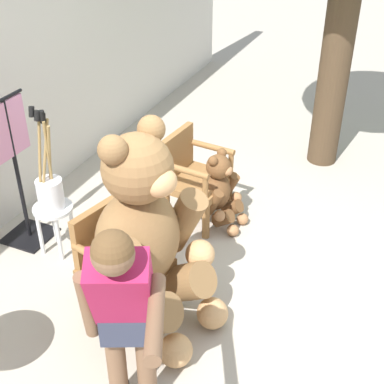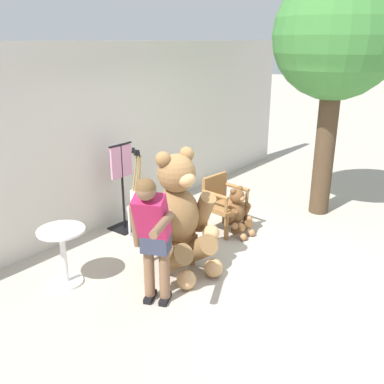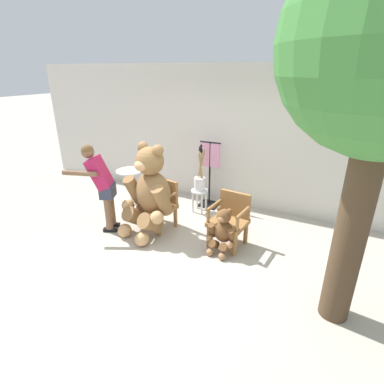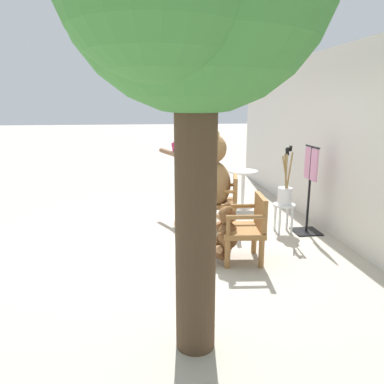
% 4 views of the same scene
% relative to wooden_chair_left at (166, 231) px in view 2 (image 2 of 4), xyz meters
% --- Properties ---
extents(ground_plane, '(60.00, 60.00, 0.00)m').
position_rel_wooden_chair_left_xyz_m(ground_plane, '(0.65, -0.75, -0.46)').
color(ground_plane, '#B2A899').
extents(back_wall, '(10.00, 0.16, 2.80)m').
position_rel_wooden_chair_left_xyz_m(back_wall, '(0.65, 1.65, 0.94)').
color(back_wall, beige).
rests_on(back_wall, ground).
extents(wooden_chair_left, '(0.66, 0.63, 0.86)m').
position_rel_wooden_chair_left_xyz_m(wooden_chair_left, '(0.00, 0.00, 0.00)').
color(wooden_chair_left, olive).
rests_on(wooden_chair_left, ground).
extents(wooden_chair_right, '(0.61, 0.57, 0.86)m').
position_rel_wooden_chair_left_xyz_m(wooden_chair_right, '(1.33, 0.00, 0.00)').
color(wooden_chair_right, olive).
rests_on(wooden_chair_right, ground).
extents(teddy_bear_large, '(0.99, 0.99, 1.59)m').
position_rel_wooden_chair_left_xyz_m(teddy_bear_large, '(-0.03, -0.26, 0.31)').
color(teddy_bear_large, olive).
rests_on(teddy_bear_large, ground).
extents(teddy_bear_small, '(0.46, 0.45, 0.76)m').
position_rel_wooden_chair_left_xyz_m(teddy_bear_small, '(1.32, -0.28, -0.09)').
color(teddy_bear_small, brown).
rests_on(teddy_bear_small, ground).
extents(person_visitor, '(0.68, 0.68, 1.55)m').
position_rel_wooden_chair_left_xyz_m(person_visitor, '(-0.82, -0.55, 0.45)').
color(person_visitor, black).
rests_on(person_visitor, ground).
extents(white_stool, '(0.34, 0.34, 0.46)m').
position_rel_wooden_chair_left_xyz_m(white_stool, '(0.37, 0.87, -0.11)').
color(white_stool, silver).
rests_on(white_stool, ground).
extents(brush_bucket, '(0.22, 0.22, 0.91)m').
position_rel_wooden_chair_left_xyz_m(brush_bucket, '(0.37, 0.87, 0.19)').
color(brush_bucket, white).
rests_on(brush_bucket, white_stool).
extents(round_side_table, '(0.56, 0.56, 0.72)m').
position_rel_wooden_chair_left_xyz_m(round_side_table, '(-1.15, 0.62, -0.01)').
color(round_side_table, white).
rests_on(round_side_table, ground).
extents(patio_tree, '(2.04, 1.94, 3.85)m').
position_rel_wooden_chair_left_xyz_m(patio_tree, '(3.06, -0.95, 2.33)').
color(patio_tree, '#473523').
rests_on(patio_tree, ground).
extents(clothing_display_stand, '(0.44, 0.40, 1.36)m').
position_rel_wooden_chair_left_xyz_m(clothing_display_stand, '(0.42, 1.23, 0.26)').
color(clothing_display_stand, black).
rests_on(clothing_display_stand, ground).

